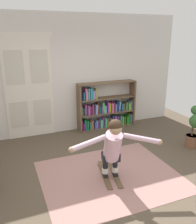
{
  "coord_description": "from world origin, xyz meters",
  "views": [
    {
      "loc": [
        -1.55,
        -3.18,
        2.39
      ],
      "look_at": [
        0.03,
        0.68,
        1.05
      ],
      "focal_mm": 38.57,
      "sensor_mm": 36.0,
      "label": 1
    }
  ],
  "objects_px": {
    "skis_pair": "(110,174)",
    "person_skier": "(113,145)",
    "bookshelf": "(104,110)",
    "potted_plant": "(196,125)"
  },
  "relations": [
    {
      "from": "skis_pair",
      "to": "person_skier",
      "type": "xyz_separation_m",
      "value": [
        -0.04,
        -0.18,
        0.65
      ]
    },
    {
      "from": "bookshelf",
      "to": "person_skier",
      "type": "distance_m",
      "value": 2.53
    },
    {
      "from": "skis_pair",
      "to": "person_skier",
      "type": "relative_size",
      "value": 0.6
    },
    {
      "from": "bookshelf",
      "to": "skis_pair",
      "type": "distance_m",
      "value": 2.39
    },
    {
      "from": "bookshelf",
      "to": "skis_pair",
      "type": "bearing_deg",
      "value": -111.34
    },
    {
      "from": "potted_plant",
      "to": "person_skier",
      "type": "height_order",
      "value": "person_skier"
    },
    {
      "from": "potted_plant",
      "to": "skis_pair",
      "type": "bearing_deg",
      "value": -171.92
    },
    {
      "from": "bookshelf",
      "to": "person_skier",
      "type": "bearing_deg",
      "value": -110.58
    },
    {
      "from": "skis_pair",
      "to": "person_skier",
      "type": "distance_m",
      "value": 0.68
    },
    {
      "from": "potted_plant",
      "to": "bookshelf",
      "type": "bearing_deg",
      "value": 125.61
    }
  ]
}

